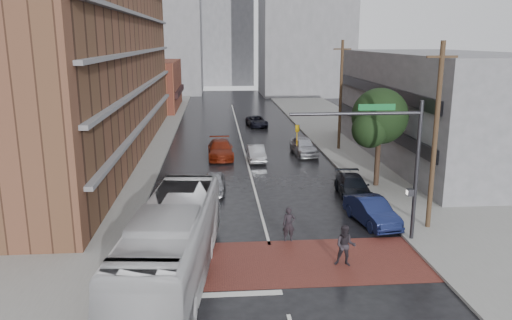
{
  "coord_description": "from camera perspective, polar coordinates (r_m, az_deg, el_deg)",
  "views": [
    {
      "loc": [
        -2.58,
        -20.63,
        10.05
      ],
      "look_at": [
        -0.38,
        6.28,
        3.5
      ],
      "focal_mm": 35.0,
      "sensor_mm": 36.0,
      "label": 1
    }
  ],
  "objects": [
    {
      "name": "ground",
      "position": [
        23.09,
        2.25,
        -12.18
      ],
      "size": [
        160.0,
        160.0,
        0.0
      ],
      "primitive_type": "plane",
      "color": "black",
      "rests_on": "ground"
    },
    {
      "name": "crosswalk",
      "position": [
        23.53,
        2.1,
        -11.63
      ],
      "size": [
        14.0,
        5.0,
        0.02
      ],
      "primitive_type": "cube",
      "color": "maroon",
      "rests_on": "ground"
    },
    {
      "name": "sidewalk_west",
      "position": [
        47.55,
        -15.38,
        1.03
      ],
      "size": [
        9.0,
        90.0,
        0.15
      ],
      "primitive_type": "cube",
      "color": "gray",
      "rests_on": "ground"
    },
    {
      "name": "sidewalk_east",
      "position": [
        48.78,
        12.21,
        1.53
      ],
      "size": [
        9.0,
        90.0,
        0.15
      ],
      "primitive_type": "cube",
      "color": "gray",
      "rests_on": "ground"
    },
    {
      "name": "storefront_west",
      "position": [
        75.51,
        -11.96,
        8.37
      ],
      "size": [
        8.0,
        16.0,
        7.0
      ],
      "primitive_type": "cube",
      "color": "brown",
      "rests_on": "ground"
    },
    {
      "name": "building_east",
      "position": [
        45.23,
        20.42,
        5.74
      ],
      "size": [
        11.0,
        26.0,
        9.0
      ],
      "primitive_type": "cube",
      "color": "gray",
      "rests_on": "ground"
    },
    {
      "name": "distant_tower_west",
      "position": [
        99.47,
        -11.77,
        16.8
      ],
      "size": [
        18.0,
        16.0,
        32.0
      ],
      "primitive_type": "cube",
      "color": "gray",
      "rests_on": "ground"
    },
    {
      "name": "distant_tower_center",
      "position": [
        115.67,
        -3.51,
        14.58
      ],
      "size": [
        12.0,
        10.0,
        24.0
      ],
      "primitive_type": "cube",
      "color": "gray",
      "rests_on": "ground"
    },
    {
      "name": "street_tree",
      "position": [
        34.9,
        13.96,
        4.47
      ],
      "size": [
        4.2,
        4.1,
        6.9
      ],
      "color": "#332319",
      "rests_on": "ground"
    },
    {
      "name": "signal_mast",
      "position": [
        25.18,
        14.99,
        0.97
      ],
      "size": [
        6.5,
        0.3,
        7.2
      ],
      "color": "#2D2D33",
      "rests_on": "ground"
    },
    {
      "name": "utility_pole_near",
      "position": [
        27.57,
        19.8,
        2.56
      ],
      "size": [
        1.6,
        0.26,
        10.0
      ],
      "color": "#473321",
      "rests_on": "ground"
    },
    {
      "name": "utility_pole_far",
      "position": [
        46.32,
        9.65,
        7.36
      ],
      "size": [
        1.6,
        0.26,
        10.0
      ],
      "color": "#473321",
      "rests_on": "ground"
    },
    {
      "name": "transit_bus",
      "position": [
        21.42,
        -9.6,
        -9.53
      ],
      "size": [
        4.07,
        12.39,
        3.39
      ],
      "primitive_type": "imported",
      "rotation": [
        0.0,
        0.0,
        -0.1
      ],
      "color": "silver",
      "rests_on": "ground"
    },
    {
      "name": "pedestrian_a",
      "position": [
        25.6,
        3.77,
        -7.36
      ],
      "size": [
        0.68,
        0.48,
        1.78
      ],
      "primitive_type": "imported",
      "rotation": [
        0.0,
        0.0,
        -0.08
      ],
      "color": "black",
      "rests_on": "ground"
    },
    {
      "name": "pedestrian_b",
      "position": [
        23.21,
        10.18,
        -9.63
      ],
      "size": [
        1.1,
        0.96,
        1.93
      ],
      "primitive_type": "imported",
      "rotation": [
        0.0,
        0.0,
        -0.27
      ],
      "color": "#272127",
      "rests_on": "ground"
    },
    {
      "name": "car_travel_a",
      "position": [
        33.7,
        -4.82,
        -2.62
      ],
      "size": [
        1.69,
        3.83,
        1.28
      ],
      "primitive_type": "imported",
      "rotation": [
        0.0,
        0.0,
        -0.05
      ],
      "color": "#93949A",
      "rests_on": "ground"
    },
    {
      "name": "car_travel_b",
      "position": [
        42.18,
        0.01,
        0.76
      ],
      "size": [
        1.51,
        4.0,
        1.3
      ],
      "primitive_type": "imported",
      "rotation": [
        0.0,
        0.0,
        0.03
      ],
      "color": "#A9ABB1",
      "rests_on": "ground"
    },
    {
      "name": "car_travel_c",
      "position": [
        43.38,
        -4.08,
        1.24
      ],
      "size": [
        2.27,
        5.31,
        1.53
      ],
      "primitive_type": "imported",
      "rotation": [
        0.0,
        0.0,
        0.03
      ],
      "color": "maroon",
      "rests_on": "ground"
    },
    {
      "name": "suv_travel",
      "position": [
        59.06,
        0.09,
        4.45
      ],
      "size": [
        2.6,
        4.66,
        1.23
      ],
      "primitive_type": "imported",
      "rotation": [
        0.0,
        0.0,
        0.13
      ],
      "color": "black",
      "rests_on": "ground"
    },
    {
      "name": "car_parked_near",
      "position": [
        28.62,
        13.09,
        -5.73
      ],
      "size": [
        2.29,
        4.67,
        1.47
      ],
      "primitive_type": "imported",
      "rotation": [
        0.0,
        0.0,
        0.17
      ],
      "color": "#121A42",
      "rests_on": "ground"
    },
    {
      "name": "car_parked_mid",
      "position": [
        33.24,
        11.03,
        -3.0
      ],
      "size": [
        2.2,
        4.8,
        1.36
      ],
      "primitive_type": "imported",
      "rotation": [
        0.0,
        0.0,
        -0.06
      ],
      "color": "black",
      "rests_on": "ground"
    },
    {
      "name": "car_parked_far",
      "position": [
        44.54,
        5.49,
        1.58
      ],
      "size": [
        2.19,
        4.79,
        1.59
      ],
      "primitive_type": "imported",
      "rotation": [
        0.0,
        0.0,
        0.07
      ],
      "color": "#B8BAC1",
      "rests_on": "ground"
    }
  ]
}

